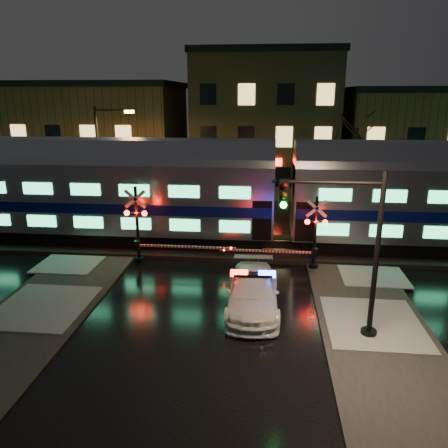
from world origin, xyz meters
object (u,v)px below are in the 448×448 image
Objects in this scene: traffic_light at (349,253)px; streetlight at (103,159)px; police_car at (253,292)px; crossing_signal_right at (307,241)px; crossing_signal_left at (144,233)px.

streetlight reaches higher than traffic_light.
streetlight reaches higher than police_car.
traffic_light is 18.63m from streetlight.
crossing_signal_left is at bearing 179.95° from crossing_signal_right.
traffic_light is (0.80, -6.19, 1.66)m from crossing_signal_right.
crossing_signal_right is 0.69× the size of streetlight.
crossing_signal_left is (-8.13, 0.01, 0.13)m from crossing_signal_right.
crossing_signal_left is (-5.65, 4.40, 0.92)m from police_car.
traffic_light is at bearing -30.51° from police_car.
police_car is 7.22m from crossing_signal_left.
crossing_signal_left reaches higher than police_car.
police_car is at bearing -47.62° from streetlight.
police_car is 5.10m from crossing_signal_right.
police_car is at bearing -37.88° from crossing_signal_left.
crossing_signal_right is 6.46m from traffic_light.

